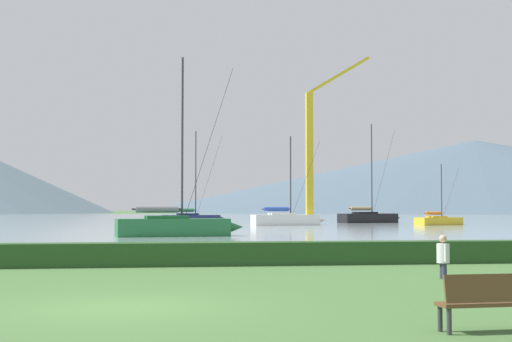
# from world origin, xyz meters

# --- Properties ---
(ground_plane) EXTENTS (1000.00, 1000.00, 0.00)m
(ground_plane) POSITION_xyz_m (0.00, 0.00, 0.00)
(ground_plane) COLOR #477038
(harbor_water) EXTENTS (320.00, 246.00, 0.00)m
(harbor_water) POSITION_xyz_m (0.00, 137.00, 0.00)
(harbor_water) COLOR #8C9EA3
(harbor_water) RESTS_ON ground_plane
(hedge_line) EXTENTS (80.00, 1.20, 0.81)m
(hedge_line) POSITION_xyz_m (0.00, 11.00, 0.40)
(hedge_line) COLOR #284C23
(hedge_line) RESTS_ON ground_plane
(sailboat_slip_0) EXTENTS (9.15, 3.51, 10.52)m
(sailboat_slip_0) POSITION_xyz_m (16.78, 72.39, 0.74)
(sailboat_slip_0) COLOR white
(sailboat_slip_0) RESTS_ON harbor_water
(sailboat_slip_2) EXTENTS (8.48, 3.03, 11.84)m
(sailboat_slip_2) POSITION_xyz_m (6.18, 81.03, 0.71)
(sailboat_slip_2) COLOR navy
(sailboat_slip_2) RESTS_ON harbor_water
(sailboat_slip_3) EXTENTS (6.79, 3.71, 7.25)m
(sailboat_slip_3) POSITION_xyz_m (34.77, 70.29, 0.55)
(sailboat_slip_3) COLOR gold
(sailboat_slip_3) RESTS_ON harbor_water
(sailboat_slip_4) EXTENTS (9.36, 3.67, 12.92)m
(sailboat_slip_4) POSITION_xyz_m (2.44, 39.02, 0.78)
(sailboat_slip_4) COLOR #236B38
(sailboat_slip_4) RESTS_ON harbor_water
(sailboat_slip_5) EXTENTS (9.49, 4.79, 13.56)m
(sailboat_slip_5) POSITION_xyz_m (30.56, 85.06, 0.79)
(sailboat_slip_5) COLOR black
(sailboat_slip_5) RESTS_ON harbor_water
(park_bench_near_path) EXTENTS (1.82, 0.58, 0.95)m
(park_bench_near_path) POSITION_xyz_m (6.00, -3.98, 0.53)
(park_bench_near_path) COLOR brown
(park_bench_near_path) RESTS_ON ground_plane
(person_seated_viewer) EXTENTS (0.36, 0.57, 1.25)m
(person_seated_viewer) POSITION_xyz_m (8.79, 4.98, 0.69)
(person_seated_viewer) COLOR #2D3347
(person_seated_viewer) RESTS_ON ground_plane
(dock_crane) EXTENTS (8.55, 2.00, 20.63)m
(dock_crane) POSITION_xyz_m (20.21, 73.87, 7.36)
(dock_crane) COLOR #333338
(dock_crane) RESTS_ON ground_plane
(distant_hill_central_peak) EXTENTS (359.77, 359.77, 38.82)m
(distant_hill_central_peak) POSITION_xyz_m (176.59, 374.14, 19.41)
(distant_hill_central_peak) COLOR #4C6070
(distant_hill_central_peak) RESTS_ON ground_plane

